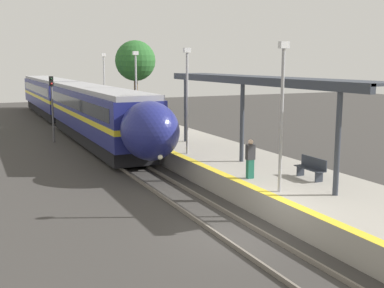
{
  "coord_description": "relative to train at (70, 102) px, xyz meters",
  "views": [
    {
      "loc": [
        -7.85,
        -13.14,
        5.69
      ],
      "look_at": [
        0.57,
        5.02,
        2.28
      ],
      "focal_mm": 45.0,
      "sensor_mm": 36.0,
      "label": 1
    }
  ],
  "objects": [
    {
      "name": "train",
      "position": [
        0.0,
        0.0,
        0.0
      ],
      "size": [
        2.9,
        43.25,
        4.02
      ],
      "color": "black",
      "rests_on": "ground_plane"
    },
    {
      "name": "lamppost_near",
      "position": [
        2.36,
        -27.38,
        1.76
      ],
      "size": [
        0.36,
        0.2,
        5.45
      ],
      "color": "#9E9EA3",
      "rests_on": "platform_right"
    },
    {
      "name": "railway_signal",
      "position": [
        -2.48,
        -6.35,
        0.55
      ],
      "size": [
        0.28,
        0.28,
        4.71
      ],
      "color": "#59595E",
      "rests_on": "ground_plane"
    },
    {
      "name": "rail_right",
      "position": [
        0.72,
        -28.55,
        -2.24
      ],
      "size": [
        0.08,
        90.0,
        0.15
      ],
      "primitive_type": "cube",
      "color": "slate",
      "rests_on": "ground_plane"
    },
    {
      "name": "station_canopy",
      "position": [
        4.48,
        -22.03,
        2.43
      ],
      "size": [
        2.02,
        16.2,
        4.07
      ],
      "color": "#333842",
      "rests_on": "platform_right"
    },
    {
      "name": "lamppost_mid",
      "position": [
        2.36,
        -19.08,
        1.76
      ],
      "size": [
        0.36,
        0.2,
        5.45
      ],
      "color": "#9E9EA3",
      "rests_on": "platform_right"
    },
    {
      "name": "platform_bench",
      "position": [
        4.7,
        -26.27,
        -0.88
      ],
      "size": [
        0.44,
        1.58,
        0.89
      ],
      "color": "#2D333D",
      "rests_on": "platform_right"
    },
    {
      "name": "lamppost_far",
      "position": [
        2.36,
        -10.78,
        1.76
      ],
      "size": [
        0.36,
        0.2,
        5.45
      ],
      "color": "#9E9EA3",
      "rests_on": "platform_right"
    },
    {
      "name": "platform_right",
      "position": [
        4.09,
        -28.55,
        -1.83
      ],
      "size": [
        4.95,
        64.0,
        0.96
      ],
      "color": "#9E998E",
      "rests_on": "ground_plane"
    },
    {
      "name": "lamppost_farthest",
      "position": [
        2.36,
        -2.48,
        1.76
      ],
      "size": [
        0.36,
        0.2,
        5.45
      ],
      "color": "#9E9EA3",
      "rests_on": "platform_right"
    },
    {
      "name": "person_waiting",
      "position": [
        2.45,
        -25.16,
        -0.51
      ],
      "size": [
        0.36,
        0.22,
        1.63
      ],
      "color": "#1E604C",
      "rests_on": "platform_right"
    },
    {
      "name": "background_tree_right",
      "position": [
        10.36,
        13.57,
        3.53
      ],
      "size": [
        4.78,
        4.78,
        8.26
      ],
      "color": "brown",
      "rests_on": "ground_plane"
    },
    {
      "name": "rail_left",
      "position": [
        -0.72,
        -28.55,
        -2.24
      ],
      "size": [
        0.08,
        90.0,
        0.15
      ],
      "primitive_type": "cube",
      "color": "slate",
      "rests_on": "ground_plane"
    },
    {
      "name": "ground_plane",
      "position": [
        0.0,
        -28.55,
        -2.31
      ],
      "size": [
        120.0,
        120.0,
        0.0
      ],
      "primitive_type": "plane",
      "color": "#383533"
    }
  ]
}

